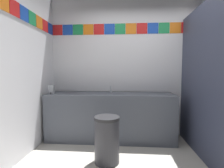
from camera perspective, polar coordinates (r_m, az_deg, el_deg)
name	(u,v)px	position (r m, az deg, el deg)	size (l,w,h in m)	color
wall_back	(147,62)	(3.44, 11.67, 7.18)	(3.80, 0.09, 2.89)	silver
vanity_counter	(110,116)	(3.19, -0.57, -10.83)	(2.31, 0.60, 0.86)	#4C515B
faucet_center	(111,90)	(3.19, -0.43, -2.05)	(0.04, 0.10, 0.14)	silver
soap_dispenser	(52,90)	(3.19, -19.82, -1.81)	(0.09, 0.09, 0.16)	gray
stall_divider	(222,82)	(2.64, 33.32, 0.55)	(0.92, 1.59, 2.25)	#33384C
toilet	(220,127)	(3.55, 32.76, -12.15)	(0.39, 0.49, 0.74)	white
trash_bin	(107,139)	(2.45, -1.73, -18.32)	(0.35, 0.35, 0.65)	#333338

